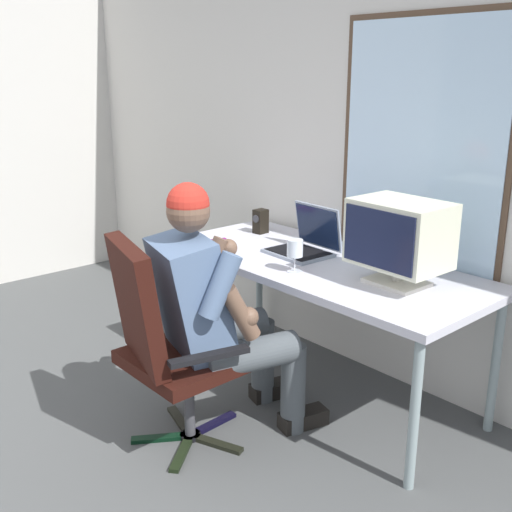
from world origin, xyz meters
The scene contains 9 objects.
wall_rear centered at (0.02, 2.56, 1.31)m, with size 5.54×0.08×2.62m.
desk centered at (0.17, 2.11, 0.68)m, with size 1.79×0.77×0.73m.
office_chair centered at (0.08, 1.21, 0.55)m, with size 0.66×0.62×0.99m.
person_seated centered at (0.14, 1.47, 0.63)m, with size 0.64×0.85×1.22m.
crt_monitor centered at (0.65, 2.12, 0.97)m, with size 0.43×0.32×0.39m.
laptop centered at (0.01, 2.18, 0.80)m, with size 0.34×0.31×0.25m.
wine_glass centered at (0.20, 1.90, 0.84)m, with size 0.08×0.08×0.16m.
desk_speaker centered at (-0.46, 2.27, 0.80)m, with size 0.07×0.08×0.14m.
cd_case centered at (-0.44, 1.94, 0.74)m, with size 0.17×0.16×0.01m.
Camera 1 is at (2.23, -0.14, 1.68)m, focal length 43.29 mm.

